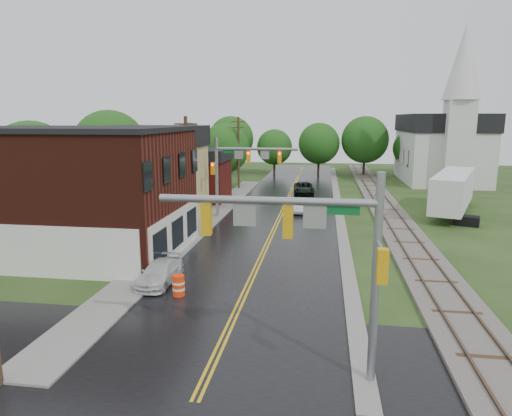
% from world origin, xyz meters
% --- Properties ---
extents(ground, '(160.00, 160.00, 0.00)m').
position_xyz_m(ground, '(0.00, 0.00, 0.00)').
color(ground, '#253B16').
rests_on(ground, ground).
extents(main_road, '(10.00, 90.00, 0.02)m').
position_xyz_m(main_road, '(0.00, 30.00, 0.00)').
color(main_road, black).
rests_on(main_road, ground).
extents(cross_road, '(60.00, 9.00, 0.02)m').
position_xyz_m(cross_road, '(0.00, 2.00, 0.00)').
color(cross_road, black).
rests_on(cross_road, ground).
extents(curb_right, '(0.80, 70.00, 0.12)m').
position_xyz_m(curb_right, '(5.40, 35.00, 0.00)').
color(curb_right, gray).
rests_on(curb_right, ground).
extents(sidewalk_left, '(2.40, 50.00, 0.12)m').
position_xyz_m(sidewalk_left, '(-6.20, 25.00, 0.00)').
color(sidewalk_left, gray).
rests_on(sidewalk_left, ground).
extents(brick_building, '(14.30, 10.30, 8.30)m').
position_xyz_m(brick_building, '(-12.48, 15.00, 4.15)').
color(brick_building, '#44170E').
rests_on(brick_building, ground).
extents(yellow_house, '(8.00, 7.00, 6.40)m').
position_xyz_m(yellow_house, '(-11.00, 26.00, 3.20)').
color(yellow_house, tan).
rests_on(yellow_house, ground).
extents(darkred_building, '(7.00, 6.00, 4.40)m').
position_xyz_m(darkred_building, '(-10.00, 35.00, 2.20)').
color(darkred_building, '#3F0F0C').
rests_on(darkred_building, ground).
extents(church, '(10.40, 18.40, 20.00)m').
position_xyz_m(church, '(20.00, 53.74, 5.83)').
color(church, silver).
rests_on(church, ground).
extents(railroad, '(3.20, 80.00, 0.30)m').
position_xyz_m(railroad, '(10.00, 35.00, 0.11)').
color(railroad, '#59544C').
rests_on(railroad, ground).
extents(traffic_signal_near, '(7.34, 0.30, 7.20)m').
position_xyz_m(traffic_signal_near, '(3.47, 2.00, 4.97)').
color(traffic_signal_near, gray).
rests_on(traffic_signal_near, ground).
extents(traffic_signal_far, '(7.34, 0.43, 7.20)m').
position_xyz_m(traffic_signal_far, '(-3.47, 27.00, 4.97)').
color(traffic_signal_far, gray).
rests_on(traffic_signal_far, ground).
extents(utility_pole_b, '(1.80, 0.28, 9.00)m').
position_xyz_m(utility_pole_b, '(-6.80, 22.00, 4.72)').
color(utility_pole_b, '#382616').
rests_on(utility_pole_b, ground).
extents(utility_pole_c, '(1.80, 0.28, 9.00)m').
position_xyz_m(utility_pole_c, '(-6.80, 44.00, 4.72)').
color(utility_pole_c, '#382616').
rests_on(utility_pole_c, ground).
extents(tree_left_a, '(6.80, 6.80, 8.67)m').
position_xyz_m(tree_left_a, '(-19.85, 21.90, 5.11)').
color(tree_left_a, black).
rests_on(tree_left_a, ground).
extents(tree_left_b, '(7.60, 7.60, 9.69)m').
position_xyz_m(tree_left_b, '(-17.85, 31.90, 5.72)').
color(tree_left_b, black).
rests_on(tree_left_b, ground).
extents(tree_left_c, '(6.00, 6.00, 7.65)m').
position_xyz_m(tree_left_c, '(-13.85, 39.90, 4.51)').
color(tree_left_c, black).
rests_on(tree_left_c, ground).
extents(tree_left_e, '(6.40, 6.40, 8.16)m').
position_xyz_m(tree_left_e, '(-8.85, 45.90, 4.81)').
color(tree_left_e, black).
rests_on(tree_left_e, ground).
extents(suv_dark, '(2.72, 5.12, 1.37)m').
position_xyz_m(suv_dark, '(1.56, 41.18, 0.69)').
color(suv_dark, black).
rests_on(suv_dark, ground).
extents(sedan_silver, '(1.46, 3.63, 1.17)m').
position_xyz_m(sedan_silver, '(1.53, 30.17, 0.59)').
color(sedan_silver, silver).
rests_on(sedan_silver, ground).
extents(pickup_white, '(1.82, 4.17, 1.19)m').
position_xyz_m(pickup_white, '(-4.80, 10.00, 0.60)').
color(pickup_white, silver).
rests_on(pickup_white, ground).
extents(semi_trailer, '(6.80, 12.52, 3.89)m').
position_xyz_m(semi_trailer, '(15.79, 31.53, 2.31)').
color(semi_trailer, black).
rests_on(semi_trailer, ground).
extents(construction_barrel, '(0.67, 0.67, 1.09)m').
position_xyz_m(construction_barrel, '(-3.26, 8.48, 0.54)').
color(construction_barrel, '#F7370A').
rests_on(construction_barrel, ground).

